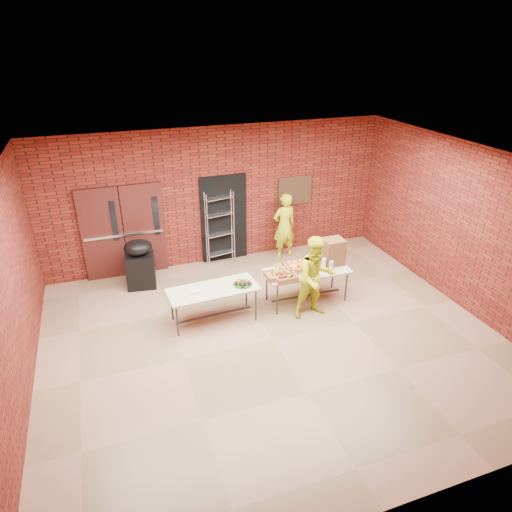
{
  "coord_description": "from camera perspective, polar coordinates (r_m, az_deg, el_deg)",
  "views": [
    {
      "loc": [
        -2.55,
        -6.24,
        5.0
      ],
      "look_at": [
        0.17,
        1.4,
        1.01
      ],
      "focal_mm": 32.0,
      "sensor_mm": 36.0,
      "label": 1
    }
  ],
  "objects": [
    {
      "name": "basket_bananas",
      "position": [
        8.88,
        2.65,
        -2.38
      ],
      "size": [
        0.44,
        0.34,
        0.14
      ],
      "color": "#A07040",
      "rests_on": "table_right"
    },
    {
      "name": "bronze_plaque",
      "position": [
        11.21,
        4.86,
        8.16
      ],
      "size": [
        0.85,
        0.04,
        0.7
      ],
      "primitive_type": "cube",
      "color": "#392716",
      "rests_on": "room"
    },
    {
      "name": "room",
      "position": [
        7.55,
        2.34,
        -0.61
      ],
      "size": [
        8.08,
        7.08,
        3.28
      ],
      "color": "olive",
      "rests_on": "ground"
    },
    {
      "name": "dark_doorway",
      "position": [
        10.81,
        -4.04,
        4.67
      ],
      "size": [
        1.1,
        0.06,
        2.1
      ],
      "primitive_type": "cube",
      "color": "black",
      "rests_on": "room"
    },
    {
      "name": "wire_rack",
      "position": [
        10.71,
        -4.53,
        3.5
      ],
      "size": [
        0.68,
        0.34,
        1.77
      ],
      "primitive_type": null,
      "rotation": [
        0.0,
        0.0,
        0.19
      ],
      "color": "silver",
      "rests_on": "room"
    },
    {
      "name": "double_doors",
      "position": [
        10.46,
        -16.19,
        2.93
      ],
      "size": [
        1.78,
        0.12,
        2.1
      ],
      "color": "#441413",
      "rests_on": "room"
    },
    {
      "name": "table_left",
      "position": [
        8.6,
        -5.4,
        -4.43
      ],
      "size": [
        1.73,
        0.8,
        0.7
      ],
      "rotation": [
        0.0,
        0.0,
        0.06
      ],
      "color": "#BDAC90",
      "rests_on": "room"
    },
    {
      "name": "volunteer_woman",
      "position": [
        11.01,
        3.55,
        3.77
      ],
      "size": [
        0.63,
        0.45,
        1.62
      ],
      "primitive_type": "imported",
      "rotation": [
        0.0,
        0.0,
        3.25
      ],
      "color": "#BCCA16",
      "rests_on": "room"
    },
    {
      "name": "muffin_tray",
      "position": [
        8.66,
        -1.68,
        -3.35
      ],
      "size": [
        0.37,
        0.37,
        0.09
      ],
      "color": "#124614",
      "rests_on": "table_left"
    },
    {
      "name": "coffee_dispenser",
      "position": [
        9.44,
        9.58,
        0.53
      ],
      "size": [
        0.42,
        0.37,
        0.55
      ],
      "primitive_type": "cube",
      "color": "brown",
      "rests_on": "table_right"
    },
    {
      "name": "basket_oranges",
      "position": [
        9.19,
        5.18,
        -1.36
      ],
      "size": [
        0.5,
        0.39,
        0.15
      ],
      "color": "#A07040",
      "rests_on": "table_right"
    },
    {
      "name": "basket_apples",
      "position": [
        8.82,
        3.67,
        -2.62
      ],
      "size": [
        0.43,
        0.34,
        0.14
      ],
      "color": "#A07040",
      "rests_on": "table_right"
    },
    {
      "name": "napkin_box",
      "position": [
        8.46,
        -7.6,
        -4.48
      ],
      "size": [
        0.16,
        0.11,
        0.05
      ],
      "primitive_type": "cube",
      "color": "silver",
      "rests_on": "table_left"
    },
    {
      "name": "volunteer_man",
      "position": [
        8.72,
        7.51,
        -2.67
      ],
      "size": [
        0.81,
        0.64,
        1.65
      ],
      "primitive_type": "imported",
      "rotation": [
        0.0,
        0.0,
        -0.01
      ],
      "color": "#BCCA16",
      "rests_on": "room"
    },
    {
      "name": "cup_stack_mid",
      "position": [
        9.18,
        9.37,
        -1.32
      ],
      "size": [
        0.08,
        0.08,
        0.23
      ],
      "primitive_type": "cylinder",
      "color": "silver",
      "rests_on": "table_right"
    },
    {
      "name": "covered_grill",
      "position": [
        10.08,
        -14.32,
        -0.92
      ],
      "size": [
        0.66,
        0.58,
        1.09
      ],
      "rotation": [
        0.0,
        0.0,
        -0.14
      ],
      "color": "black",
      "rests_on": "room"
    },
    {
      "name": "cup_stack_front",
      "position": [
        9.25,
        8.48,
        -0.99
      ],
      "size": [
        0.08,
        0.08,
        0.24
      ],
      "primitive_type": "cylinder",
      "color": "silver",
      "rests_on": "table_right"
    },
    {
      "name": "cup_stack_back",
      "position": [
        9.24,
        7.76,
        -0.92
      ],
      "size": [
        0.08,
        0.08,
        0.25
      ],
      "primitive_type": "cylinder",
      "color": "silver",
      "rests_on": "table_right"
    },
    {
      "name": "table_right",
      "position": [
        9.25,
        6.41,
        -2.11
      ],
      "size": [
        1.73,
        0.75,
        0.7
      ],
      "rotation": [
        0.0,
        0.0,
        -0.02
      ],
      "color": "#BDAC90",
      "rests_on": "room"
    }
  ]
}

